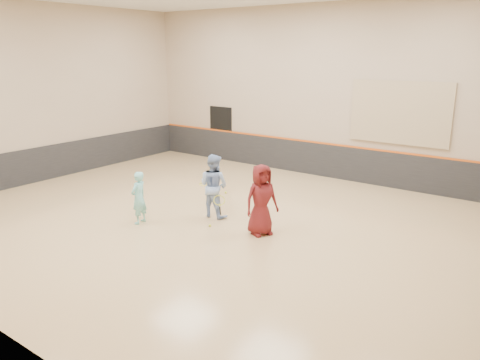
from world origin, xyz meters
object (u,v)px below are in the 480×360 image
Objects in this scene: instructor at (214,186)px; spare_racket at (203,183)px; girl at (139,198)px; young_man at (261,200)px.

spare_racket is (-2.30, 2.24, -0.81)m from instructor.
spare_racket is (-1.05, 3.82, -0.64)m from girl.
girl is at bearing 50.61° from instructor.
young_man is 4.87m from spare_racket.
girl reaches higher than spare_racket.
girl is at bearing -74.60° from spare_racket.
spare_racket is at bearing -45.44° from instructor.
young_man reaches higher than spare_racket.
girl is 2.10× the size of spare_racket.
instructor is (1.24, 1.58, 0.17)m from girl.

